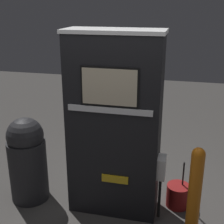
{
  "coord_description": "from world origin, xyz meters",
  "views": [
    {
      "loc": [
        0.75,
        -2.95,
        2.39
      ],
      "look_at": [
        0.0,
        0.11,
        1.28
      ],
      "focal_mm": 50.0,
      "sensor_mm": 36.0,
      "label": 1
    }
  ],
  "objects_px": {
    "gas_pump": "(114,126)",
    "squeegee_bucket": "(178,195)",
    "safety_bollard": "(194,194)",
    "trash_bin": "(27,159)"
  },
  "relations": [
    {
      "from": "safety_bollard",
      "to": "trash_bin",
      "type": "distance_m",
      "value": 2.04
    },
    {
      "from": "gas_pump",
      "to": "trash_bin",
      "type": "bearing_deg",
      "value": -176.87
    },
    {
      "from": "gas_pump",
      "to": "trash_bin",
      "type": "distance_m",
      "value": 1.21
    },
    {
      "from": "trash_bin",
      "to": "squeegee_bucket",
      "type": "relative_size",
      "value": 1.73
    },
    {
      "from": "gas_pump",
      "to": "squeegee_bucket",
      "type": "bearing_deg",
      "value": 15.48
    },
    {
      "from": "trash_bin",
      "to": "squeegee_bucket",
      "type": "bearing_deg",
      "value": 8.28
    },
    {
      "from": "gas_pump",
      "to": "squeegee_bucket",
      "type": "distance_m",
      "value": 1.22
    },
    {
      "from": "gas_pump",
      "to": "safety_bollard",
      "type": "height_order",
      "value": "gas_pump"
    },
    {
      "from": "gas_pump",
      "to": "safety_bollard",
      "type": "relative_size",
      "value": 1.98
    },
    {
      "from": "safety_bollard",
      "to": "squeegee_bucket",
      "type": "xyz_separation_m",
      "value": [
        -0.16,
        0.57,
        -0.42
      ]
    }
  ]
}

